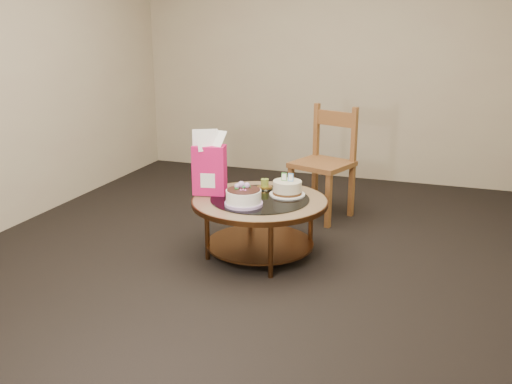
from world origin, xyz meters
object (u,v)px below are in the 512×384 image
(decorated_cake, at_px, (244,198))
(gift_bag, at_px, (209,163))
(dining_chair, at_px, (325,162))
(cream_cake, at_px, (287,188))
(coffee_table, at_px, (260,209))

(decorated_cake, xyz_separation_m, gift_bag, (-0.34, 0.18, 0.19))
(decorated_cake, xyz_separation_m, dining_chair, (0.31, 1.26, -0.00))
(decorated_cake, distance_m, cream_cake, 0.41)
(decorated_cake, height_order, dining_chair, dining_chair)
(cream_cake, distance_m, dining_chair, 0.93)
(coffee_table, relative_size, dining_chair, 1.02)
(decorated_cake, xyz_separation_m, cream_cake, (0.23, 0.34, 0.00))
(cream_cake, distance_m, gift_bag, 0.62)
(cream_cake, height_order, dining_chair, dining_chair)
(coffee_table, xyz_separation_m, gift_bag, (-0.40, -0.01, 0.32))
(dining_chair, bearing_deg, decorated_cake, -84.38)
(gift_bag, bearing_deg, decorated_cake, -38.19)
(gift_bag, bearing_deg, dining_chair, 48.23)
(coffee_table, distance_m, cream_cake, 0.26)
(cream_cake, bearing_deg, coffee_table, -140.45)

